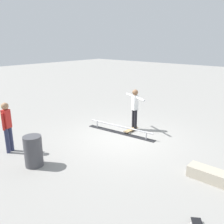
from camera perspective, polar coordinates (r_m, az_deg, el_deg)
name	(u,v)px	position (r m, az deg, el deg)	size (l,w,h in m)	color
ground_plane	(124,138)	(9.29, 2.79, -6.13)	(60.00, 60.00, 0.00)	gray
grind_rail	(120,130)	(9.69, 1.93, -4.27)	(3.08, 0.57, 0.31)	black
skate_ledge	(224,180)	(7.01, 24.98, -14.37)	(1.84, 0.43, 0.32)	#B2A893
skater_main	(135,107)	(9.85, 5.42, 1.25)	(1.29, 0.64, 1.71)	black
skateboard_main	(131,130)	(9.93, 4.54, -4.17)	(0.27, 0.80, 0.09)	tan
bystander_red_shirt	(7,125)	(8.53, -23.59, -2.77)	(0.26, 0.39, 1.70)	#2D3351
trash_bin	(33,151)	(7.52, -18.16, -8.79)	(0.53, 0.53, 0.93)	#47474C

